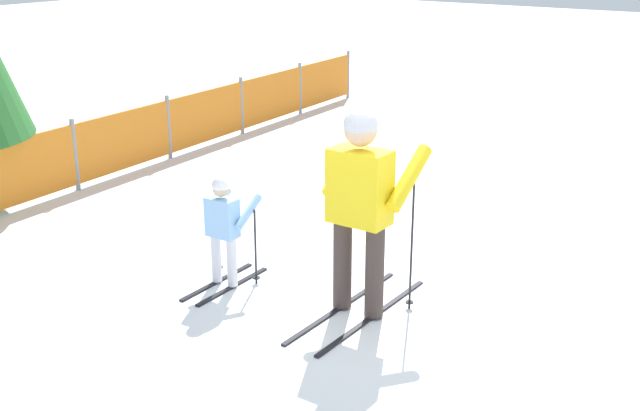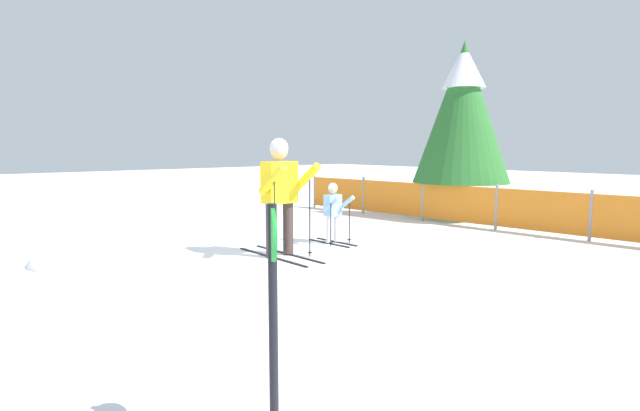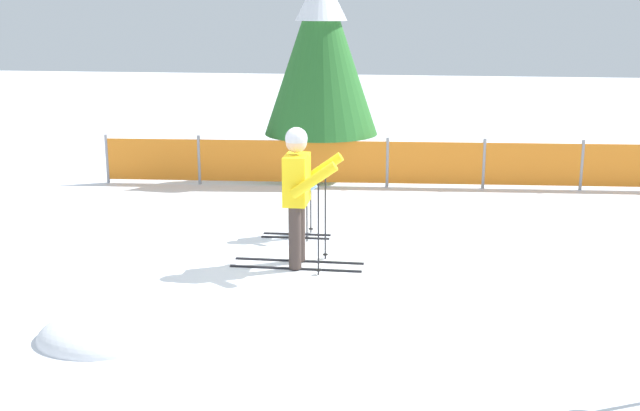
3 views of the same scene
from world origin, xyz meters
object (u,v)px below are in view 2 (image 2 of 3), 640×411
(skier_adult, at_px, (281,186))
(trail_marker, at_px, (273,303))
(skier_child, at_px, (333,208))
(conifer_far, at_px, (463,110))
(safety_fence, at_px, (541,211))

(skier_adult, xyz_separation_m, trail_marker, (4.03, -3.05, -0.23))
(skier_child, distance_m, conifer_far, 4.67)
(skier_child, bearing_deg, safety_fence, 59.23)
(skier_adult, distance_m, trail_marker, 5.06)
(safety_fence, height_order, trail_marker, trail_marker)
(skier_adult, height_order, trail_marker, skier_adult)
(safety_fence, bearing_deg, trail_marker, -74.14)
(skier_adult, relative_size, trail_marker, 1.30)
(skier_child, height_order, conifer_far, conifer_far)
(skier_adult, relative_size, safety_fence, 0.15)
(skier_child, bearing_deg, trail_marker, -47.15)
(conifer_far, relative_size, trail_marker, 2.92)
(conifer_far, bearing_deg, safety_fence, -16.87)
(skier_adult, distance_m, skier_child, 1.44)
(skier_child, bearing_deg, conifer_far, 91.61)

